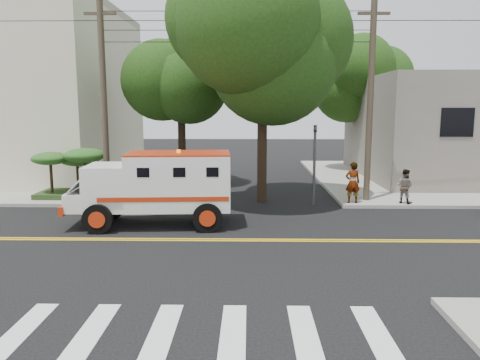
{
  "coord_description": "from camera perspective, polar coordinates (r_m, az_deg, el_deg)",
  "views": [
    {
      "loc": [
        0.9,
        -15.04,
        4.38
      ],
      "look_at": [
        0.55,
        2.73,
        1.6
      ],
      "focal_mm": 35.0,
      "sensor_mm": 36.0,
      "label": 1
    }
  ],
  "objects": [
    {
      "name": "building_right",
      "position": [
        32.31,
        27.14,
        5.73
      ],
      "size": [
        14.0,
        12.0,
        6.0
      ],
      "primitive_type": "cube",
      "color": "slate",
      "rests_on": "sidewalk_ne"
    },
    {
      "name": "tree_right",
      "position": [
        31.87,
        15.89,
        11.64
      ],
      "size": [
        4.8,
        4.5,
        8.2
      ],
      "color": "black",
      "rests_on": "ground"
    },
    {
      "name": "tree_main",
      "position": [
        21.46,
        4.05,
        16.42
      ],
      "size": [
        6.08,
        5.7,
        9.85
      ],
      "color": "black",
      "rests_on": "ground"
    },
    {
      "name": "accessibility_sign",
      "position": [
        22.57,
        -17.23,
        0.81
      ],
      "size": [
        0.45,
        0.1,
        2.02
      ],
      "color": "#3F3F42",
      "rests_on": "ground"
    },
    {
      "name": "utility_pole_left",
      "position": [
        22.02,
        -16.25,
        8.85
      ],
      "size": [
        0.28,
        0.28,
        9.0
      ],
      "primitive_type": "cylinder",
      "color": "#382D23",
      "rests_on": "ground"
    },
    {
      "name": "traffic_signal",
      "position": [
        20.96,
        9.08,
        2.88
      ],
      "size": [
        0.15,
        0.18,
        3.6
      ],
      "color": "#3F3F42",
      "rests_on": "ground"
    },
    {
      "name": "sidewalk_ne",
      "position": [
        31.49,
        24.69,
        0.21
      ],
      "size": [
        17.0,
        17.0,
        0.15
      ],
      "primitive_type": "cube",
      "color": "gray",
      "rests_on": "ground"
    },
    {
      "name": "palm_planter",
      "position": [
        23.38,
        -19.79,
        1.65
      ],
      "size": [
        3.52,
        2.63,
        2.36
      ],
      "color": "#1E3314",
      "rests_on": "sidewalk_nw"
    },
    {
      "name": "sidewalk_nw",
      "position": [
        32.26,
        -25.4,
        0.35
      ],
      "size": [
        17.0,
        17.0,
        0.15
      ],
      "primitive_type": "cube",
      "color": "gray",
      "rests_on": "ground"
    },
    {
      "name": "armored_truck",
      "position": [
        17.54,
        -9.94,
        -0.52
      ],
      "size": [
        6.14,
        2.78,
        2.73
      ],
      "rotation": [
        0.0,
        0.0,
        0.07
      ],
      "color": "silver",
      "rests_on": "ground"
    },
    {
      "name": "pedestrian_a",
      "position": [
        21.31,
        13.57,
        -0.31
      ],
      "size": [
        0.71,
        0.5,
        1.84
      ],
      "primitive_type": "imported",
      "rotation": [
        0.0,
        0.0,
        3.24
      ],
      "color": "gray",
      "rests_on": "sidewalk_ne"
    },
    {
      "name": "ground",
      "position": [
        15.69,
        -2.24,
        -7.32
      ],
      "size": [
        100.0,
        100.0,
        0.0
      ],
      "primitive_type": "plane",
      "color": "black",
      "rests_on": "ground"
    },
    {
      "name": "pedestrian_b",
      "position": [
        21.94,
        19.43,
        -0.72
      ],
      "size": [
        0.94,
        0.92,
        1.52
      ],
      "primitive_type": "imported",
      "rotation": [
        0.0,
        0.0,
        2.41
      ],
      "color": "gray",
      "rests_on": "sidewalk_ne"
    },
    {
      "name": "utility_pole_right",
      "position": [
        21.92,
        15.57,
        8.88
      ],
      "size": [
        0.28,
        0.28,
        9.0
      ],
      "primitive_type": "cylinder",
      "color": "#382D23",
      "rests_on": "ground"
    },
    {
      "name": "tree_left",
      "position": [
        27.1,
        -6.61,
        11.68
      ],
      "size": [
        4.48,
        4.2,
        7.7
      ],
      "color": "black",
      "rests_on": "ground"
    }
  ]
}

